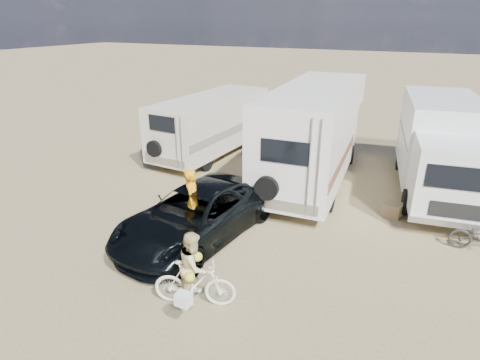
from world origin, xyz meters
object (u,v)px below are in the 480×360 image
at_px(cooler, 215,207).
at_px(box_truck, 441,150).
at_px(rv_main, 314,135).
at_px(dark_suv, 196,215).
at_px(bike_man, 194,222).
at_px(crate, 393,210).
at_px(bike_woman, 195,283).
at_px(rv_left, 211,126).
at_px(rider_woman, 194,273).
at_px(rider_man, 193,207).

bearing_deg(cooler, box_truck, 13.36).
distance_m(rv_main, dark_suv, 5.69).
relative_size(bike_man, crate, 3.41).
bearing_deg(rv_main, bike_man, -111.39).
bearing_deg(cooler, rv_main, 40.52).
distance_m(rv_main, cooler, 4.58).
distance_m(bike_man, cooler, 1.41).
xyz_separation_m(bike_man, bike_woman, (1.47, -2.35, 0.06)).
bearing_deg(rv_main, crate, -33.60).
distance_m(rv_left, bike_man, 7.18).
height_order(rider_woman, cooler, rider_woman).
xyz_separation_m(rv_main, bike_man, (-1.70, -5.33, -1.24)).
height_order(rv_main, crate, rv_main).
bearing_deg(rider_man, bike_man, -0.00).
bearing_deg(dark_suv, rv_left, 123.60).
distance_m(rider_woman, crate, 6.80).
bearing_deg(cooler, rv_left, 95.69).
distance_m(bike_woman, crate, 6.78).
xyz_separation_m(dark_suv, rider_man, (-0.08, 0.03, 0.19)).
height_order(rider_man, crate, rider_man).
height_order(bike_woman, cooler, bike_woman).
relative_size(box_truck, bike_woman, 3.87).
height_order(dark_suv, rider_man, rider_man).
height_order(rv_left, cooler, rv_left).
height_order(rv_main, rider_man, rv_main).
height_order(dark_suv, cooler, dark_suv).
height_order(rv_main, bike_man, rv_main).
xyz_separation_m(rv_left, bike_woman, (4.54, -8.78, -0.72)).
xyz_separation_m(rider_man, crate, (4.72, 3.60, -0.68)).
relative_size(box_truck, dark_suv, 1.33).
relative_size(dark_suv, crate, 9.87).
xyz_separation_m(box_truck, cooler, (-5.91, -4.62, -1.29)).
height_order(box_truck, bike_man, box_truck).
relative_size(rv_main, rv_left, 1.22).
distance_m(dark_suv, bike_man, 0.25).
distance_m(rv_main, rider_man, 5.66).
relative_size(rv_main, rider_man, 4.32).
xyz_separation_m(bike_woman, crate, (3.26, 5.94, -0.31)).
distance_m(rv_left, dark_suv, 7.22).
distance_m(box_truck, rider_woman, 9.43).
relative_size(bike_woman, crate, 3.38).
xyz_separation_m(dark_suv, bike_woman, (1.39, -2.32, -0.18)).
height_order(box_truck, crate, box_truck).
height_order(dark_suv, crate, dark_suv).
bearing_deg(rider_man, dark_suv, -126.88).
xyz_separation_m(rv_main, cooler, (-1.83, -3.95, -1.45)).
xyz_separation_m(rv_left, rider_woman, (4.54, -8.78, -0.48)).
bearing_deg(crate, rider_man, -142.72).
bearing_deg(rv_main, bike_woman, -95.46).
height_order(box_truck, dark_suv, box_truck).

